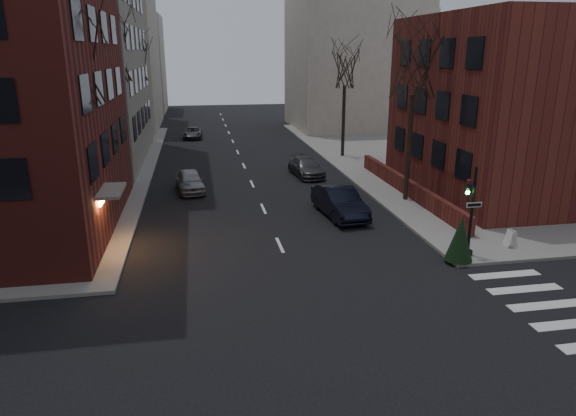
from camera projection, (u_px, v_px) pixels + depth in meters
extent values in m
plane|color=black|center=(355.00, 412.00, 13.13)|extent=(160.00, 160.00, 0.00)
cube|color=gray|center=(565.00, 153.00, 46.24)|extent=(44.00, 44.00, 0.15)
cube|color=maroon|center=(520.00, 107.00, 32.19)|extent=(12.00, 14.00, 11.00)
cube|color=maroon|center=(407.00, 187.00, 32.40)|extent=(0.35, 16.00, 1.00)
cube|color=beige|center=(93.00, 50.00, 59.74)|extent=(14.00, 16.00, 18.00)
cube|color=beige|center=(353.00, 59.00, 60.39)|extent=(14.00, 14.00, 16.00)
cube|color=beige|center=(129.00, 64.00, 76.67)|extent=(10.00, 12.00, 14.00)
cylinder|color=black|center=(472.00, 212.00, 22.33)|extent=(0.14, 0.14, 4.00)
cylinder|color=black|center=(467.00, 252.00, 22.88)|extent=(0.44, 0.44, 0.20)
imported|color=black|center=(468.00, 193.00, 22.03)|extent=(0.16, 0.20, 1.00)
sphere|color=#19FF4C|center=(468.00, 192.00, 21.96)|extent=(0.18, 0.18, 0.18)
cube|color=white|center=(474.00, 205.00, 22.11)|extent=(0.70, 0.03, 0.22)
cylinder|color=#2D231C|center=(86.00, 172.00, 23.81)|extent=(0.28, 0.28, 6.65)
cylinder|color=#2D231C|center=(120.00, 131.00, 35.05)|extent=(0.28, 0.28, 7.00)
cylinder|color=#2D231C|center=(140.00, 113.00, 48.34)|extent=(0.28, 0.28, 6.30)
cylinder|color=#2D231C|center=(409.00, 148.00, 30.60)|extent=(0.28, 0.28, 6.30)
cylinder|color=#2D231C|center=(343.00, 121.00, 43.83)|extent=(0.28, 0.28, 5.95)
cylinder|color=black|center=(122.00, 148.00, 31.54)|extent=(0.12, 0.12, 6.00)
sphere|color=#FFA54C|center=(117.00, 97.00, 30.63)|extent=(0.36, 0.36, 0.36)
cylinder|color=black|center=(148.00, 112.00, 50.36)|extent=(0.12, 0.12, 6.00)
sphere|color=#FFA54C|center=(146.00, 79.00, 49.46)|extent=(0.36, 0.36, 0.36)
imported|color=black|center=(339.00, 202.00, 28.52)|extent=(2.26, 5.17, 1.65)
imported|color=gray|center=(190.00, 181.00, 33.61)|extent=(2.16, 4.29, 1.40)
imported|color=#3D3E42|center=(306.00, 167.00, 37.83)|extent=(2.30, 4.74, 1.33)
imported|color=#424247|center=(193.00, 133.00, 54.41)|extent=(2.07, 4.20, 1.15)
cube|color=white|center=(511.00, 238.00, 23.75)|extent=(0.39, 0.52, 0.80)
cone|color=black|center=(460.00, 238.00, 22.03)|extent=(1.24, 1.24, 1.97)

